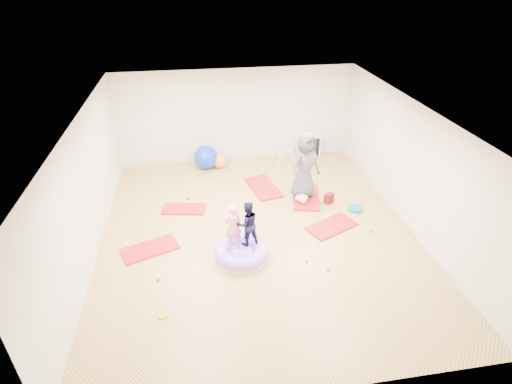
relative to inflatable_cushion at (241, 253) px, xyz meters
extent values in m
cube|color=tan|center=(0.49, 0.85, -0.14)|extent=(7.00, 8.00, 0.01)
cube|color=white|center=(0.49, 0.85, 2.66)|extent=(7.00, 8.00, 0.01)
cube|color=silver|center=(0.49, 4.85, 1.26)|extent=(7.00, 0.01, 2.80)
cube|color=silver|center=(0.49, -3.15, 1.26)|extent=(7.00, 0.01, 2.80)
cube|color=silver|center=(-3.01, 0.85, 1.26)|extent=(0.01, 8.00, 2.80)
cube|color=silver|center=(3.99, 0.85, 1.26)|extent=(0.01, 8.00, 2.80)
cube|color=#B81F30|center=(-1.91, 0.59, -0.12)|extent=(1.29, 0.96, 0.05)
cube|color=#B81F30|center=(-1.18, 2.10, -0.12)|extent=(1.14, 0.71, 0.04)
cube|color=#B81F30|center=(0.97, 2.85, -0.11)|extent=(0.92, 1.42, 0.05)
cube|color=#B81F30|center=(2.23, 0.78, -0.12)|extent=(1.32, 1.03, 0.05)
cube|color=#B81F30|center=(1.99, 2.15, -0.11)|extent=(0.94, 1.43, 0.05)
cylinder|color=silver|center=(0.00, 0.00, -0.08)|extent=(1.11, 1.11, 0.13)
torus|color=#916CEF|center=(0.00, 0.00, 0.04)|extent=(1.15, 1.15, 0.30)
ellipsoid|color=#916CEF|center=(0.00, 0.00, -0.03)|extent=(0.61, 0.61, 0.27)
imported|color=pink|center=(-0.15, 0.06, 0.69)|extent=(0.42, 0.34, 1.00)
imported|color=black|center=(0.15, 0.11, 0.69)|extent=(0.54, 0.46, 1.00)
imported|color=#4A4A51|center=(1.92, 2.22, 0.79)|extent=(1.02, 0.90, 1.76)
ellipsoid|color=#93AFD5|center=(1.80, 1.93, 0.01)|extent=(0.34, 0.22, 0.20)
sphere|color=#F7AE7C|center=(1.80, 1.78, 0.04)|extent=(0.16, 0.16, 0.16)
sphere|color=green|center=(2.52, 1.07, -0.11)|extent=(0.07, 0.07, 0.07)
sphere|color=green|center=(2.26, 1.79, -0.11)|extent=(0.07, 0.07, 0.07)
sphere|color=#FFA61E|center=(1.12, 0.76, -0.11)|extent=(0.07, 0.07, 0.07)
sphere|color=red|center=(-1.69, -0.44, -0.11)|extent=(0.07, 0.07, 0.07)
sphere|color=#0F32BF|center=(-1.08, 2.58, -0.11)|extent=(0.07, 0.07, 0.07)
sphere|color=green|center=(1.67, -0.66, -0.11)|extent=(0.07, 0.07, 0.07)
sphere|color=green|center=(0.15, -0.46, -0.11)|extent=(0.07, 0.07, 0.07)
sphere|color=#FFA61E|center=(-1.95, 2.45, -0.11)|extent=(0.07, 0.07, 0.07)
sphere|color=green|center=(1.32, -0.35, -0.11)|extent=(0.07, 0.07, 0.07)
sphere|color=red|center=(3.05, 0.45, -0.11)|extent=(0.07, 0.07, 0.07)
sphere|color=#0F32BF|center=(-0.50, 4.34, 0.21)|extent=(0.70, 0.70, 0.70)
sphere|color=orange|center=(-0.10, 4.32, 0.08)|extent=(0.44, 0.44, 0.44)
cylinder|color=silver|center=(1.57, 3.77, 0.14)|extent=(0.20, 0.20, 0.53)
cylinder|color=silver|center=(1.57, 4.22, 0.14)|extent=(0.20, 0.20, 0.53)
cylinder|color=silver|center=(2.06, 3.77, 0.14)|extent=(0.20, 0.20, 0.53)
cylinder|color=silver|center=(2.06, 4.22, 0.14)|extent=(0.20, 0.20, 0.53)
cylinder|color=silver|center=(1.82, 4.00, 0.37)|extent=(0.51, 0.03, 0.03)
sphere|color=red|center=(1.56, 4.00, 0.37)|extent=(0.06, 0.06, 0.06)
sphere|color=#0F32BF|center=(2.07, 4.00, 0.37)|extent=(0.06, 0.06, 0.06)
cube|color=silver|center=(2.71, 4.65, 0.22)|extent=(0.73, 0.35, 0.73)
cube|color=black|center=(2.71, 4.48, 0.22)|extent=(0.62, 0.02, 0.62)
cube|color=silver|center=(2.71, 4.60, 0.22)|extent=(0.02, 0.25, 0.64)
cube|color=silver|center=(2.71, 4.60, 0.22)|extent=(0.64, 0.25, 0.02)
cylinder|color=#086B81|center=(3.05, 1.41, -0.10)|extent=(0.37, 0.37, 0.08)
cube|color=#A50D06|center=(2.49, 1.83, 0.00)|extent=(0.28, 0.24, 0.27)
cylinder|color=#FFA61E|center=(-1.57, -1.34, -0.13)|extent=(0.20, 0.20, 0.03)
camera|label=1|loc=(-0.74, -6.50, 5.26)|focal=28.00mm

